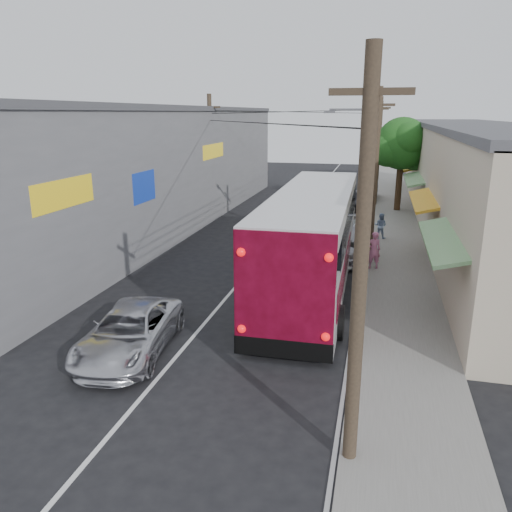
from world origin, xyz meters
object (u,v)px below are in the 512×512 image
(jeepney, at_px, (130,332))
(pedestrian_far, at_px, (381,226))
(pedestrian_near, at_px, (374,250))
(parked_car_far, at_px, (368,191))
(parked_car_mid, at_px, (355,200))
(coach_bus, at_px, (313,238))
(parked_suv, at_px, (341,240))

(jeepney, bearing_deg, pedestrian_far, 59.10)
(pedestrian_near, bearing_deg, jeepney, 35.74)
(parked_car_far, distance_m, pedestrian_far, 13.67)
(parked_car_far, bearing_deg, parked_car_mid, -97.98)
(parked_car_mid, distance_m, parked_car_far, 4.76)
(pedestrian_near, height_order, pedestrian_far, pedestrian_near)
(coach_bus, relative_size, parked_car_mid, 3.23)
(parked_suv, height_order, pedestrian_near, pedestrian_near)
(coach_bus, relative_size, pedestrian_near, 8.09)
(parked_suv, bearing_deg, pedestrian_far, 68.53)
(parked_suv, distance_m, parked_car_mid, 12.70)
(jeepney, distance_m, parked_suv, 13.09)
(coach_bus, distance_m, parked_car_mid, 17.58)
(coach_bus, xyz_separation_m, parked_suv, (0.80, 4.81, -1.20))
(jeepney, distance_m, pedestrian_near, 12.01)
(parked_suv, xyz_separation_m, parked_car_far, (0.80, 17.39, -0.16))
(parked_car_mid, bearing_deg, coach_bus, -98.10)
(jeepney, bearing_deg, parked_car_mid, 71.34)
(parked_car_far, bearing_deg, pedestrian_far, -83.81)
(coach_bus, height_order, pedestrian_near, coach_bus)
(parked_car_far, bearing_deg, coach_bus, -92.42)
(coach_bus, xyz_separation_m, parked_car_far, (1.60, 22.20, -1.36))
(parked_car_mid, xyz_separation_m, pedestrian_far, (1.87, -8.93, 0.10))
(parked_suv, relative_size, parked_car_mid, 1.36)
(coach_bus, height_order, parked_suv, coach_bus)
(pedestrian_near, bearing_deg, parked_car_mid, -103.60)
(jeepney, xyz_separation_m, pedestrian_near, (6.80, 9.90, 0.30))
(pedestrian_near, xyz_separation_m, pedestrian_far, (0.27, 5.88, -0.14))
(jeepney, bearing_deg, parked_suv, 59.82)
(jeepney, height_order, parked_car_mid, parked_car_mid)
(parked_car_far, relative_size, pedestrian_near, 2.42)
(coach_bus, xyz_separation_m, parked_car_mid, (0.80, 17.51, -1.31))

